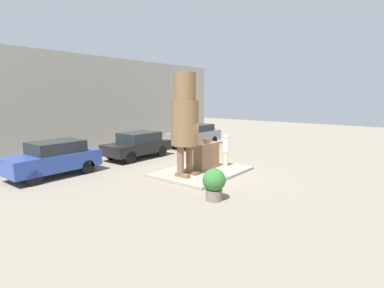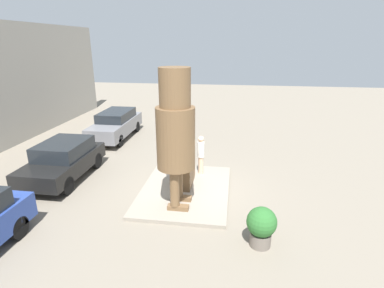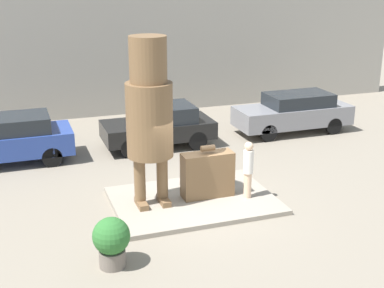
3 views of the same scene
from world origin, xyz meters
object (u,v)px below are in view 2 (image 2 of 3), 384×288
Objects in this scene: planter_pot at (261,225)px; tourist at (201,153)px; giant_suitcase at (186,168)px; parked_car_black at (63,160)px; statue_figure at (176,129)px; parked_car_grey at (116,124)px.

tourist is at bearing 26.86° from planter_pot.
parked_car_black is at bearing 89.45° from giant_suitcase.
planter_pot is (-1.62, -2.67, -2.15)m from statue_figure.
parked_car_black is 3.45× the size of planter_pot.
statue_figure reaches higher than giant_suitcase.
parked_car_black is (-0.98, 5.54, -0.21)m from tourist.
statue_figure reaches higher than tourist.
tourist is 5.63m from parked_car_black.
giant_suitcase is at bearing 42.02° from parked_car_grey.
statue_figure is 1.14× the size of parked_car_black.
statue_figure is at bearing 34.74° from parked_car_grey.
planter_pot is at bearing 40.97° from parked_car_grey.
parked_car_grey is at bearing 50.34° from tourist.
planter_pot is (-3.29, -7.70, -0.18)m from parked_car_black.
parked_car_black is (0.05, 5.07, 0.04)m from giant_suitcase.
statue_figure is 5.66m from parked_car_black.
parked_car_black is at bearing 100.03° from tourist.
tourist is at bearing -10.81° from statue_figure.
planter_pot is at bearing 66.88° from parked_car_black.
planter_pot is (-8.84, -7.67, -0.20)m from parked_car_grey.
statue_figure is at bearing 71.65° from parked_car_black.
tourist reaches higher than giant_suitcase.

